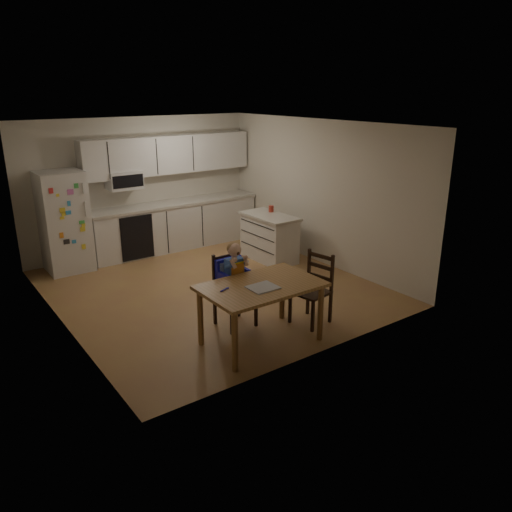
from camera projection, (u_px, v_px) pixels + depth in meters
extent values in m
cube|color=#9A6846|center=(211.00, 288.00, 7.86)|extent=(4.50, 5.00, 0.01)
cube|color=beige|center=(141.00, 185.00, 9.38)|extent=(4.50, 0.02, 2.50)
cube|color=beige|center=(53.00, 235.00, 6.21)|extent=(0.02, 5.00, 2.50)
cube|color=beige|center=(320.00, 193.00, 8.71)|extent=(0.02, 5.00, 2.50)
cube|color=white|center=(206.00, 124.00, 7.06)|extent=(4.50, 5.00, 0.01)
cube|color=silver|center=(64.00, 222.00, 8.38)|extent=(0.72, 0.70, 1.70)
cube|color=silver|center=(176.00, 226.00, 9.71)|extent=(3.34, 0.60, 0.86)
cube|color=beige|center=(175.00, 203.00, 9.55)|extent=(3.37, 0.62, 0.05)
cube|color=black|center=(137.00, 238.00, 8.96)|extent=(0.60, 0.02, 0.80)
cube|color=silver|center=(169.00, 154.00, 9.37)|extent=(3.34, 0.34, 0.70)
cube|color=silver|center=(124.00, 180.00, 8.96)|extent=(0.60, 0.38, 0.33)
cube|color=silver|center=(269.00, 239.00, 9.04)|extent=(0.54, 1.08, 0.79)
cube|color=beige|center=(269.00, 216.00, 8.90)|extent=(0.59, 1.13, 0.04)
cylinder|color=#B53222|center=(271.00, 209.00, 9.10)|extent=(0.09, 0.09, 0.11)
cube|color=olive|center=(261.00, 286.00, 5.95)|extent=(1.43, 0.92, 0.04)
cylinder|color=olive|center=(235.00, 342.00, 5.43)|extent=(0.07, 0.07, 0.72)
cylinder|color=olive|center=(200.00, 317.00, 6.01)|extent=(0.07, 0.07, 0.72)
cylinder|color=olive|center=(321.00, 313.00, 6.13)|extent=(0.07, 0.07, 0.72)
cylinder|color=olive|center=(282.00, 293.00, 6.71)|extent=(0.07, 0.07, 0.72)
cube|color=#AFAEB3|center=(263.00, 287.00, 5.84)|extent=(0.33, 0.29, 0.01)
cylinder|color=#1D1DC0|center=(224.00, 290.00, 5.77)|extent=(0.12, 0.06, 0.02)
cube|color=black|center=(235.00, 294.00, 6.49)|extent=(0.44, 0.44, 0.03)
cube|color=black|center=(232.00, 319.00, 6.30)|extent=(0.04, 0.04, 0.43)
cube|color=black|center=(215.00, 309.00, 6.59)|extent=(0.04, 0.04, 0.43)
cube|color=black|center=(256.00, 311.00, 6.53)|extent=(0.04, 0.04, 0.43)
cube|color=black|center=(239.00, 302.00, 6.82)|extent=(0.04, 0.04, 0.43)
cube|color=black|center=(226.00, 271.00, 6.54)|extent=(0.43, 0.05, 0.51)
cube|color=#1D1DC0|center=(235.00, 289.00, 6.46)|extent=(0.40, 0.36, 0.10)
cube|color=#1D1DC0|center=(228.00, 270.00, 6.50)|extent=(0.39, 0.08, 0.35)
cube|color=#5680C0|center=(236.00, 286.00, 6.43)|extent=(0.31, 0.27, 0.02)
cube|color=#2A5B97|center=(234.00, 268.00, 6.38)|extent=(0.23, 0.15, 0.26)
cube|color=#D4652F|center=(237.00, 270.00, 6.33)|extent=(0.19, 0.02, 0.20)
sphere|color=beige|center=(234.00, 250.00, 6.29)|extent=(0.18, 0.18, 0.17)
ellipsoid|color=olive|center=(234.00, 248.00, 6.29)|extent=(0.18, 0.17, 0.14)
cube|color=black|center=(311.00, 292.00, 6.56)|extent=(0.49, 0.49, 0.03)
cube|color=black|center=(290.00, 308.00, 6.63)|extent=(0.04, 0.04, 0.42)
cube|color=black|center=(308.00, 300.00, 6.89)|extent=(0.04, 0.04, 0.42)
cube|color=black|center=(313.00, 317.00, 6.38)|extent=(0.04, 0.04, 0.42)
cube|color=black|center=(330.00, 308.00, 6.64)|extent=(0.04, 0.04, 0.42)
cube|color=black|center=(320.00, 270.00, 6.60)|extent=(0.11, 0.42, 0.50)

